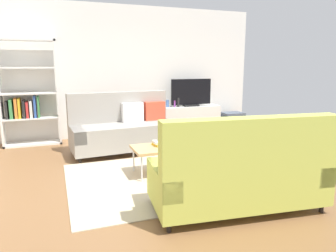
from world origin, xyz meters
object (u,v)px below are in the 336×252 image
Objects in this scene: potted_plant at (171,132)px; bottle_0 at (175,104)px; coffee_table at (170,148)px; tv_console at (190,119)px; bookshelf at (28,97)px; storage_trunk at (232,121)px; table_book_0 at (161,144)px; tv at (191,93)px; couch_beige at (124,128)px; vase_0 at (167,103)px; couch_green at (238,172)px; bottle_1 at (178,102)px.

bottle_0 is (1.02, 2.47, 0.09)m from potted_plant.
coffee_table is 0.79× the size of tv_console.
bookshelf is at bearing 178.90° from bottle_0.
tv_console reaches higher than storage_trunk.
tv is at bearing 56.97° from table_book_0.
couch_beige reaches higher than bottle_0.
tv_console is 2.69× the size of storage_trunk.
couch_beige is at bearing 105.26° from coffee_table.
vase_0 is (-0.58, 0.05, 0.40)m from tv_console.
coffee_table is 2.12× the size of storage_trunk.
couch_green is 1.80× the size of coffee_table.
table_book_0 is (-2.68, -2.35, 0.22)m from storage_trunk.
potted_plant is (2.09, -2.53, -0.34)m from bookshelf.
coffee_table is at bearing -38.22° from table_book_0.
couch_green reaches higher than bottle_1.
vase_0 is at bearing 70.91° from coffee_table.
potted_plant is at bearing -25.93° from table_book_0.
bottle_1 reaches higher than tv_console.
tv is 0.39m from bottle_1.
bookshelf is at bearing -38.41° from couch_beige.
table_book_0 is at bearing -138.76° from storage_trunk.
couch_green is 9.22× the size of bottle_1.
couch_green is at bearing -106.88° from tv_console.
couch_green is 1.45m from coffee_table.
storage_trunk is at bearing -5.19° from tv_console.
couch_green is at bearing -80.26° from potted_plant.
vase_0 reaches higher than potted_plant.
couch_beige reaches higher than table_book_0.
coffee_table is (0.39, -1.42, -0.05)m from couch_beige.
bottle_1 is (-0.33, -0.04, 0.43)m from tv_console.
coffee_table is 6.82× the size of vase_0.
tv is 1.32m from storage_trunk.
coffee_table is 0.24m from potted_plant.
table_book_0 is 2.69m from bottle_0.
couch_beige reaches higher than storage_trunk.
bookshelf reaches higher than couch_beige.
tv_console is at bearing 90.00° from tv.
couch_green is 4.13m from tv_console.
couch_beige is 2.17m from tv_console.
bottle_1 is at bearing 65.44° from coffee_table.
coffee_table is at bearing -136.62° from storage_trunk.
tv_console is 0.58m from bottle_0.
couch_beige and couch_green have the same top height.
vase_0 reaches higher than coffee_table.
couch_green is at bearing 98.71° from couch_beige.
tv is 2.67× the size of potted_plant.
tv_console is 1.40× the size of tv.
couch_beige is 9.11× the size of bottle_1.
couch_beige is at bearing -145.00° from bottle_1.
coffee_table is 1.10× the size of tv.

